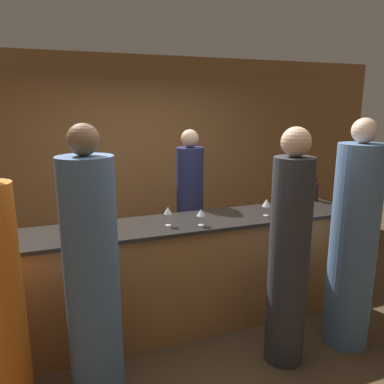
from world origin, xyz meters
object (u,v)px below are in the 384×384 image
(bartender, at_px, (190,217))
(wine_bottle_0, at_px, (73,228))
(guest_0, at_px, (353,245))
(guest_2, at_px, (289,257))
(guest_3, at_px, (92,280))
(wine_bottle_1, at_px, (315,191))

(bartender, xyz_separation_m, wine_bottle_0, (-1.30, -0.88, 0.30))
(guest_0, bearing_deg, guest_2, -178.65)
(guest_2, relative_size, wine_bottle_0, 6.82)
(guest_2, bearing_deg, guest_3, 176.12)
(bartender, height_order, wine_bottle_0, bartender)
(guest_3, distance_m, wine_bottle_1, 2.72)
(bartender, relative_size, guest_3, 0.93)
(bartender, height_order, guest_0, guest_0)
(guest_0, xyz_separation_m, wine_bottle_1, (0.35, 0.99, 0.23))
(guest_0, distance_m, guest_3, 2.20)
(guest_2, bearing_deg, wine_bottle_1, 44.68)
(wine_bottle_0, bearing_deg, wine_bottle_1, 9.40)
(guest_2, height_order, wine_bottle_0, guest_2)
(guest_0, relative_size, guest_3, 1.01)
(wine_bottle_1, bearing_deg, bartender, 161.84)
(guest_0, height_order, guest_2, guest_0)
(guest_0, bearing_deg, bartender, 124.69)
(bartender, relative_size, guest_2, 0.95)
(guest_0, bearing_deg, guest_3, 177.70)
(guest_2, height_order, guest_3, guest_3)
(guest_2, relative_size, wine_bottle_1, 7.48)
(guest_3, relative_size, wine_bottle_1, 7.65)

